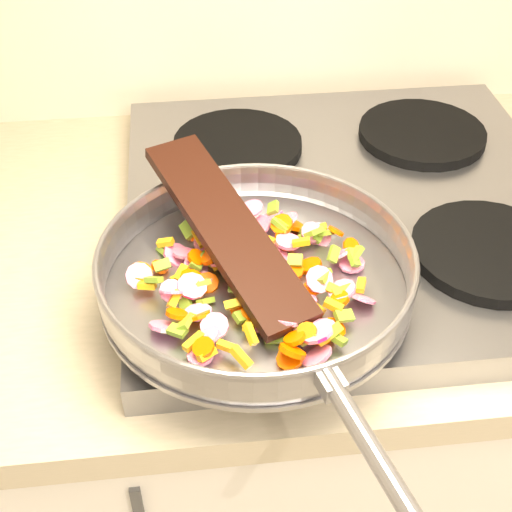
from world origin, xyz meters
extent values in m
cube|color=#939399|center=(-0.70, 1.67, 0.92)|extent=(0.60, 0.60, 0.04)
cylinder|color=black|center=(-0.84, 1.52, 0.95)|extent=(0.19, 0.19, 0.02)
cylinder|color=black|center=(-0.56, 1.52, 0.95)|extent=(0.19, 0.19, 0.02)
cylinder|color=black|center=(-0.84, 1.81, 0.95)|extent=(0.19, 0.19, 0.02)
cylinder|color=black|center=(-0.56, 1.81, 0.95)|extent=(0.19, 0.19, 0.02)
cylinder|color=#9E9EA5|center=(-0.85, 1.48, 0.96)|extent=(0.35, 0.35, 0.01)
torus|color=#9E9EA5|center=(-0.85, 1.48, 0.99)|extent=(0.39, 0.39, 0.05)
torus|color=#9E9EA5|center=(-0.85, 1.48, 1.01)|extent=(0.35, 0.35, 0.01)
cylinder|color=#9E9EA5|center=(-0.78, 1.22, 1.00)|extent=(0.07, 0.19, 0.02)
cube|color=#9E9EA5|center=(-0.80, 1.31, 1.00)|extent=(0.03, 0.03, 0.02)
cube|color=olive|center=(-0.78, 1.46, 0.99)|extent=(0.02, 0.02, 0.01)
cylinder|color=#E0156E|center=(-0.92, 1.38, 0.97)|extent=(0.03, 0.03, 0.01)
cube|color=olive|center=(-0.85, 1.55, 0.97)|extent=(0.02, 0.02, 0.02)
cube|color=yellow|center=(-0.91, 1.37, 0.98)|extent=(0.02, 0.02, 0.01)
cube|color=yellow|center=(-0.85, 1.45, 0.99)|extent=(0.02, 0.02, 0.01)
cylinder|color=#E0156E|center=(-0.91, 1.49, 0.97)|extent=(0.03, 0.03, 0.01)
cube|color=yellow|center=(-0.84, 1.44, 0.98)|extent=(0.02, 0.01, 0.01)
cylinder|color=#FF5500|center=(-0.82, 1.38, 0.98)|extent=(0.03, 0.03, 0.02)
cylinder|color=#FF5500|center=(-0.79, 1.50, 0.97)|extent=(0.03, 0.03, 0.02)
cube|color=yellow|center=(-0.84, 1.50, 0.98)|extent=(0.02, 0.01, 0.02)
cube|color=yellow|center=(-0.82, 1.42, 0.97)|extent=(0.02, 0.01, 0.01)
cube|color=yellow|center=(-0.87, 1.45, 0.97)|extent=(0.03, 0.02, 0.02)
cylinder|color=#FF5500|center=(-0.86, 1.43, 0.98)|extent=(0.02, 0.02, 0.01)
cube|color=olive|center=(-0.78, 1.54, 0.99)|extent=(0.02, 0.02, 0.02)
cylinder|color=#FF5500|center=(-0.81, 1.56, 0.98)|extent=(0.03, 0.03, 0.02)
cube|color=yellow|center=(-0.79, 1.52, 0.99)|extent=(0.02, 0.01, 0.01)
cylinder|color=#FF5500|center=(-0.79, 1.58, 0.97)|extent=(0.04, 0.04, 0.02)
cube|color=olive|center=(-0.90, 1.52, 0.98)|extent=(0.02, 0.02, 0.02)
cube|color=yellow|center=(-0.97, 1.48, 0.98)|extent=(0.02, 0.02, 0.01)
cylinder|color=#E0156E|center=(-0.90, 1.55, 0.97)|extent=(0.04, 0.04, 0.03)
cylinder|color=#E0156E|center=(-0.93, 1.54, 0.97)|extent=(0.03, 0.03, 0.01)
cube|color=olive|center=(-0.74, 1.50, 0.98)|extent=(0.02, 0.03, 0.02)
cube|color=yellow|center=(-0.92, 1.39, 0.98)|extent=(0.02, 0.02, 0.01)
cylinder|color=#E0156E|center=(-0.79, 1.39, 0.98)|extent=(0.03, 0.03, 0.01)
cube|color=olive|center=(-0.76, 1.50, 0.99)|extent=(0.02, 0.02, 0.02)
cylinder|color=#E0156E|center=(-0.95, 1.42, 0.97)|extent=(0.04, 0.03, 0.03)
cube|color=yellow|center=(-0.91, 1.55, 0.98)|extent=(0.02, 0.03, 0.02)
cylinder|color=#FF5500|center=(-0.90, 1.51, 0.98)|extent=(0.03, 0.03, 0.02)
cylinder|color=#E0156E|center=(-0.78, 1.46, 0.99)|extent=(0.04, 0.04, 0.03)
cylinder|color=#FF5500|center=(-0.89, 1.53, 0.97)|extent=(0.04, 0.04, 0.02)
cylinder|color=#E0156E|center=(-0.75, 1.51, 0.98)|extent=(0.03, 0.03, 0.03)
cylinder|color=#FF5500|center=(-0.87, 1.54, 0.97)|extent=(0.03, 0.03, 0.01)
cylinder|color=#FF5500|center=(-0.89, 1.56, 0.98)|extent=(0.03, 0.03, 0.02)
cylinder|color=#FF5500|center=(-0.92, 1.43, 0.98)|extent=(0.04, 0.04, 0.02)
cube|color=olive|center=(-0.91, 1.51, 0.98)|extent=(0.02, 0.03, 0.01)
cube|color=olive|center=(-0.91, 1.45, 0.97)|extent=(0.02, 0.02, 0.02)
cylinder|color=#E0156E|center=(-0.83, 1.48, 0.98)|extent=(0.04, 0.04, 0.03)
cylinder|color=#E0156E|center=(-0.80, 1.57, 0.98)|extent=(0.03, 0.04, 0.03)
cube|color=yellow|center=(-0.77, 1.45, 0.98)|extent=(0.03, 0.02, 0.02)
cylinder|color=#E0156E|center=(-0.80, 1.36, 0.97)|extent=(0.04, 0.05, 0.03)
cylinder|color=#FF5500|center=(-0.82, 1.43, 0.97)|extent=(0.03, 0.03, 0.01)
cylinder|color=#E0156E|center=(-0.85, 1.56, 0.97)|extent=(0.04, 0.04, 0.02)
cylinder|color=#FF5500|center=(-0.83, 1.36, 0.98)|extent=(0.03, 0.03, 0.03)
cube|color=olive|center=(-0.81, 1.56, 0.98)|extent=(0.03, 0.03, 0.02)
cube|color=olive|center=(-0.86, 1.50, 0.98)|extent=(0.02, 0.02, 0.01)
cube|color=yellow|center=(-0.86, 1.41, 0.97)|extent=(0.02, 0.03, 0.02)
cylinder|color=#E0156E|center=(-0.83, 1.53, 0.97)|extent=(0.04, 0.03, 0.02)
cylinder|color=#E0156E|center=(-0.85, 1.42, 0.97)|extent=(0.05, 0.04, 0.02)
cube|color=olive|center=(-0.84, 1.46, 0.97)|extent=(0.02, 0.02, 0.02)
cylinder|color=#E0156E|center=(-0.89, 1.55, 0.97)|extent=(0.04, 0.03, 0.02)
cube|color=olive|center=(-0.93, 1.46, 0.97)|extent=(0.02, 0.02, 0.02)
cylinder|color=#FF5500|center=(-0.86, 1.52, 0.97)|extent=(0.04, 0.04, 0.01)
cylinder|color=#FF5500|center=(-0.85, 1.57, 0.97)|extent=(0.03, 0.03, 0.02)
cylinder|color=#FF5500|center=(-0.92, 1.48, 0.98)|extent=(0.03, 0.03, 0.02)
cube|color=olive|center=(-0.87, 1.46, 0.98)|extent=(0.02, 0.02, 0.01)
cube|color=olive|center=(-0.81, 1.54, 0.97)|extent=(0.02, 0.02, 0.01)
cube|color=olive|center=(-0.95, 1.51, 0.98)|extent=(0.02, 0.02, 0.01)
cylinder|color=#FF5500|center=(-0.91, 1.59, 0.97)|extent=(0.04, 0.03, 0.02)
cylinder|color=#E0156E|center=(-0.76, 1.45, 0.98)|extent=(0.04, 0.04, 0.02)
cylinder|color=#FF5500|center=(-0.79, 1.40, 0.97)|extent=(0.04, 0.04, 0.02)
cube|color=yellow|center=(-0.90, 1.52, 0.97)|extent=(0.01, 0.03, 0.02)
cylinder|color=#FF5500|center=(-0.87, 1.45, 0.97)|extent=(0.03, 0.03, 0.02)
cylinder|color=#E0156E|center=(-0.91, 1.39, 0.98)|extent=(0.03, 0.03, 0.02)
cylinder|color=#E0156E|center=(-0.94, 1.54, 0.96)|extent=(0.04, 0.04, 0.02)
cylinder|color=#FF5500|center=(-0.86, 1.46, 0.98)|extent=(0.03, 0.03, 0.02)
cube|color=yellow|center=(-0.76, 1.44, 0.98)|extent=(0.02, 0.01, 0.01)
cylinder|color=#E0156E|center=(-0.82, 1.53, 0.97)|extent=(0.03, 0.03, 0.02)
cylinder|color=#E0156E|center=(-0.77, 1.55, 0.98)|extent=(0.03, 0.03, 0.02)
cylinder|color=#FF5500|center=(-0.77, 1.43, 0.98)|extent=(0.03, 0.03, 0.02)
cube|color=yellow|center=(-0.85, 1.52, 0.98)|extent=(0.02, 0.02, 0.01)
cube|color=yellow|center=(-0.77, 1.56, 0.97)|extent=(0.03, 0.01, 0.02)
cube|color=olive|center=(-0.78, 1.38, 0.98)|extent=(0.02, 0.02, 0.01)
cube|color=olive|center=(-0.92, 1.57, 0.98)|extent=(0.02, 0.02, 0.02)
cube|color=yellow|center=(-0.79, 1.38, 0.98)|extent=(0.02, 0.02, 0.02)
cube|color=olive|center=(-0.81, 1.39, 0.98)|extent=(0.02, 0.02, 0.02)
cylinder|color=#E0156E|center=(-0.74, 1.50, 0.97)|extent=(0.04, 0.04, 0.01)
cylinder|color=#E0156E|center=(-0.90, 1.41, 0.98)|extent=(0.03, 0.03, 0.02)
cylinder|color=#E0156E|center=(-0.89, 1.51, 0.98)|extent=(0.04, 0.04, 0.02)
cube|color=olive|center=(-0.94, 1.41, 0.98)|extent=(0.02, 0.02, 0.01)
cube|color=yellow|center=(-0.87, 1.49, 0.97)|extent=(0.03, 0.01, 0.01)
cylinder|color=#FF5500|center=(-0.73, 1.53, 0.97)|extent=(0.03, 0.03, 0.02)
cube|color=yellow|center=(-0.93, 1.50, 0.98)|extent=(0.02, 0.02, 0.01)
cube|color=olive|center=(-0.88, 1.51, 0.97)|extent=(0.02, 0.02, 0.01)
cylinder|color=#FF5500|center=(-0.78, 1.40, 0.97)|extent=(0.03, 0.03, 0.02)
cylinder|color=#E0156E|center=(-0.83, 1.58, 0.97)|extent=(0.03, 0.04, 0.03)
cylinder|color=#E0156E|center=(-0.80, 1.44, 0.97)|extent=(0.04, 0.04, 0.01)
cube|color=olive|center=(-0.77, 1.41, 0.98)|extent=(0.02, 0.02, 0.02)
cylinder|color=#FF5500|center=(-0.81, 1.55, 0.97)|extent=(0.04, 0.04, 0.02)
cube|color=olive|center=(-0.95, 1.55, 0.97)|extent=(0.02, 0.02, 0.02)
cylinder|color=#FF5500|center=(-0.75, 1.55, 0.98)|extent=(0.03, 0.03, 0.02)
cube|color=olive|center=(-0.89, 1.61, 0.98)|extent=(0.02, 0.02, 0.02)
cube|color=yellow|center=(-0.79, 1.43, 0.97)|extent=(0.02, 0.02, 0.01)
cylinder|color=#E0156E|center=(-0.94, 1.46, 0.98)|extent=(0.03, 0.02, 0.02)
cube|color=olive|center=(-0.78, 1.55, 0.97)|extent=(0.03, 0.02, 0.01)
cylinder|color=#FF5500|center=(-0.83, 1.36, 0.97)|extent=(0.04, 0.04, 0.01)
cylinder|color=#FF5500|center=(-0.98, 1.50, 0.98)|extent=(0.04, 0.04, 0.02)
cylinder|color=#E0156E|center=(-0.86, 1.52, 0.97)|extent=(0.03, 0.03, 0.02)
cube|color=olive|center=(-0.78, 1.57, 0.97)|extent=(0.02, 0.02, 0.01)
cube|color=yellow|center=(-0.95, 1.55, 0.98)|extent=(0.02, 0.02, 0.01)
cylinder|color=#E0156E|center=(-0.74, 1.44, 0.97)|extent=(0.04, 0.04, 0.02)
cube|color=yellow|center=(-0.79, 1.38, 0.98)|extent=(0.02, 0.03, 0.02)
cube|color=olive|center=(-0.93, 1.41, 0.98)|extent=(0.02, 0.02, 0.02)
cylinder|color=#E0156E|center=(-0.92, 1.47, 0.98)|extent=(0.04, 0.04, 0.02)
cube|color=olive|center=(-0.82, 1.60, 0.98)|extent=(0.02, 0.02, 0.02)
cube|color=yellow|center=(-0.92, 1.43, 0.97)|extent=(0.02, 0.02, 0.01)
cylinder|color=#FF5500|center=(-0.91, 1.38, 0.98)|extent=(0.03, 0.03, 0.02)
cube|color=yellow|center=(-0.89, 1.38, 0.98)|extent=(0.02, 0.02, 0.01)
cylinder|color=#E0156E|center=(-0.92, 1.43, 0.98)|extent=(0.03, 0.03, 0.01)
cube|color=olive|center=(-0.80, 1.38, 0.98)|extent=(0.02, 0.02, 0.02)
cylinder|color=#E0156E|center=(-0.94, 1.46, 0.98)|extent=(0.03, 0.03, 0.02)
cylinder|color=#E0156E|center=(-0.83, 1.52, 0.97)|extent=(0.04, 0.03, 0.02)
cylinder|color=#E0156E|center=(-0.87, 1.50, 0.98)|extent=(0.03, 0.04, 0.03)
cylinder|color=#E0156E|center=(-0.77, 1.55, 0.97)|extent=(0.05, 0.04, 0.03)
cylinder|color=#E0156E|center=(-0.81, 1.40, 0.97)|extent=(0.04, 0.04, 0.02)
cube|color=olive|center=(-0.85, 1.50, 0.99)|extent=(0.02, 0.02, 0.02)
cube|color=yellow|center=(-0.88, 1.44, 0.98)|extent=(0.03, 0.01, 0.02)
cylinder|color=#E0156E|center=(-0.82, 1.60, 0.97)|extent=(0.04, 0.04, 0.03)
cylinder|color=#E0156E|center=(-0.79, 1.54, 0.97)|extent=(0.03, 0.03, 0.02)
cube|color=yellow|center=(-0.78, 1.42, 0.98)|extent=(0.02, 0.02, 0.01)
cylinder|color=#E0156E|center=(-0.80, 1.38, 0.98)|extent=(0.03, 0.04, 0.02)
cube|color=olive|center=(-0.81, 1.56, 0.98)|extent=(0.02, 0.02, 0.01)
cylinder|color=#FF5500|center=(-0.91, 1.51, 0.98)|extent=(0.03, 0.03, 0.02)
cylinder|color=#FF5500|center=(-0.92, 1.48, 0.98)|extent=(0.04, 0.04, 0.02)
cylinder|color=#E0156E|center=(-0.84, 1.48, 0.98)|extent=(0.03, 0.03, 0.02)
cube|color=olive|center=(-0.87, 1.43, 0.97)|extent=(0.02, 0.02, 0.02)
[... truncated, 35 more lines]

